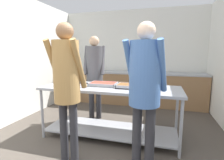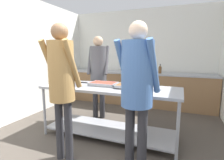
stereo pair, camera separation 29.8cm
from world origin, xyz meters
The scene contains 12 objects.
wall_rear centered at (0.00, 3.99, 1.32)m, with size 4.18×0.06×2.65m.
wall_left centered at (-2.06, 1.99, 1.32)m, with size 0.06×4.11×2.65m.
back_counter centered at (0.00, 3.62, 0.45)m, with size 4.02×0.65×0.90m.
serving_counter centered at (0.06, 1.54, 0.59)m, with size 2.29×0.80×0.87m.
sauce_pan centered at (-0.57, 1.39, 0.91)m, with size 0.45×0.31×0.08m.
serving_tray_vegetables centered at (-0.09, 1.61, 0.90)m, with size 0.46×0.31×0.05m.
serving_tray_roast centered at (0.41, 1.57, 0.90)m, with size 0.46×0.34×0.05m.
plate_stack centered at (0.80, 1.60, 0.89)m, with size 0.26×0.26×0.04m.
guest_serving_left centered at (0.69, 0.85, 1.10)m, with size 0.52×0.43×1.78m.
guest_serving_right centered at (-0.25, 0.70, 1.12)m, with size 0.41×0.34×1.79m.
cook_behind_counter centered at (-0.50, 2.26, 1.10)m, with size 0.50×0.43×1.78m.
water_bottle centered at (0.65, 3.53, 1.01)m, with size 0.08×0.08×0.24m.
Camera 1 is at (0.87, -1.19, 1.43)m, focal length 28.00 mm.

